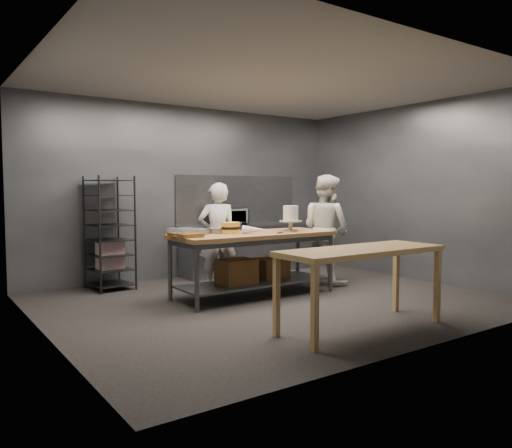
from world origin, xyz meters
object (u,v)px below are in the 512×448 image
at_px(work_table, 253,257).
at_px(microwave, 231,217).
at_px(chef_right, 326,229).
at_px(frosted_cake_stand, 291,216).
at_px(near_counter, 362,256).
at_px(speed_rack, 110,234).
at_px(layer_cake, 231,228).
at_px(chef_behind, 217,236).

distance_m(work_table, microwave, 1.96).
distance_m(chef_right, microwave, 1.82).
bearing_deg(frosted_cake_stand, chef_right, 14.38).
xyz_separation_m(chef_right, frosted_cake_stand, (-0.94, -0.24, 0.26)).
relative_size(near_counter, speed_rack, 1.14).
bearing_deg(layer_cake, near_counter, -80.83).
height_order(work_table, chef_right, chef_right).
relative_size(work_table, chef_behind, 1.46).
distance_m(near_counter, layer_cake, 2.20).
relative_size(work_table, chef_right, 1.35).
distance_m(speed_rack, layer_cake, 2.01).
relative_size(chef_right, microwave, 3.29).
distance_m(microwave, frosted_cake_stand, 1.85).
height_order(chef_behind, layer_cake, chef_behind).
xyz_separation_m(near_counter, frosted_cake_stand, (0.61, 2.00, 0.34)).
relative_size(frosted_cake_stand, layer_cake, 1.46).
relative_size(chef_right, frosted_cake_stand, 4.67).
bearing_deg(layer_cake, microwave, 57.83).
bearing_deg(near_counter, chef_behind, 93.46).
xyz_separation_m(chef_behind, microwave, (0.88, 1.01, 0.23)).
distance_m(near_counter, microwave, 3.92).
height_order(chef_right, frosted_cake_stand, chef_right).
bearing_deg(microwave, layer_cake, -122.17).
relative_size(chef_behind, frosted_cake_stand, 4.32).
distance_m(chef_right, frosted_cake_stand, 1.00).
bearing_deg(microwave, frosted_cake_stand, -93.23).
bearing_deg(microwave, work_table, -112.43).
height_order(speed_rack, layer_cake, speed_rack).
distance_m(work_table, layer_cake, 0.55).
relative_size(chef_right, layer_cake, 6.83).
height_order(microwave, layer_cake, microwave).
xyz_separation_m(chef_behind, chef_right, (1.72, -0.60, 0.07)).
xyz_separation_m(work_table, chef_right, (1.56, 0.15, 0.32)).
bearing_deg(near_counter, chef_right, 55.42).
distance_m(chef_right, layer_cake, 1.90).
xyz_separation_m(work_table, layer_cake, (-0.33, 0.07, 0.43)).
xyz_separation_m(chef_behind, layer_cake, (-0.18, -0.68, 0.18)).
distance_m(near_counter, chef_behind, 2.84).
distance_m(near_counter, frosted_cake_stand, 2.12).
xyz_separation_m(work_table, near_counter, (0.01, -2.09, 0.24)).
bearing_deg(chef_behind, chef_right, 177.87).
bearing_deg(chef_behind, near_counter, 110.49).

